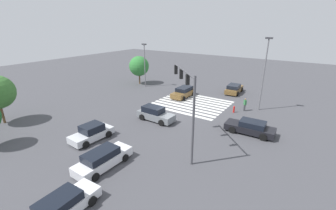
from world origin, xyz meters
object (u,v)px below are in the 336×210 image
car_5 (62,206)px  fire_hydrant (234,109)px  car_2 (234,89)px  car_4 (250,127)px  car_1 (184,92)px  car_6 (155,114)px  street_light_pole_b (145,61)px  tree_corner_b (139,66)px  car_0 (103,159)px  street_light_pole_a (265,69)px  traffic_signal_mast (187,93)px  car_3 (92,133)px  pedestrian (245,104)px

car_5 → fire_hydrant: car_5 is taller
car_2 → car_4: bearing=-158.4°
car_1 → car_6: bearing=10.8°
car_4 → street_light_pole_b: size_ratio=0.66×
car_4 → fire_hydrant: size_ratio=5.71×
tree_corner_b → fire_hydrant: 20.12m
car_2 → car_5: bearing=176.4°
car_4 → car_6: bearing=13.3°
car_0 → car_6: (2.05, -9.55, 0.07)m
car_4 → car_6: car_6 is taller
car_6 → street_light_pole_a: bearing=48.6°
car_0 → fire_hydrant: bearing=-14.6°
car_1 → tree_corner_b: 11.37m
car_5 → street_light_pole_b: 29.03m
traffic_signal_mast → car_4: bearing=-75.2°
tree_corner_b → car_5: bearing=122.2°
car_3 → car_4: 15.87m
traffic_signal_mast → street_light_pole_a: (-3.02, -14.17, 0.05)m
street_light_pole_a → tree_corner_b: (21.84, -1.67, -2.08)m
car_3 → street_light_pole_a: 21.41m
street_light_pole_b → car_4: bearing=158.2°
car_0 → pedestrian: size_ratio=2.87×
traffic_signal_mast → pedestrian: bearing=-52.0°
car_5 → car_6: car_6 is taller
car_3 → car_6: car_6 is taller
traffic_signal_mast → car_4: 9.01m
car_1 → street_light_pole_a: 11.98m
car_2 → car_6: bearing=162.5°
car_6 → traffic_signal_mast: bearing=-31.4°
car_2 → traffic_signal_mast: bearing=-176.9°
car_1 → tree_corner_b: (10.82, -2.31, 2.59)m
car_5 → pedestrian: 23.25m
car_1 → car_6: (-1.75, 9.61, 0.05)m
car_1 → car_4: 13.71m
car_2 → fire_hydrant: 8.80m
car_1 → car_2: bearing=137.4°
car_4 → tree_corner_b: size_ratio=0.96×
traffic_signal_mast → tree_corner_b: traffic_signal_mast is taller
car_1 → car_3: car_3 is taller
tree_corner_b → street_light_pole_a: bearing=175.6°
car_4 → car_6: (10.10, 2.74, 0.10)m
car_0 → car_4: size_ratio=0.98×
car_2 → car_6: 16.36m
car_4 → fire_hydrant: (3.26, -4.76, -0.24)m
car_0 → fire_hydrant: car_0 is taller
traffic_signal_mast → pedestrian: traffic_signal_mast is taller
street_light_pole_a → car_4: bearing=96.4°
car_0 → car_5: size_ratio=1.10×
car_0 → car_6: bearing=13.2°
car_1 → traffic_signal_mast: bearing=31.0°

